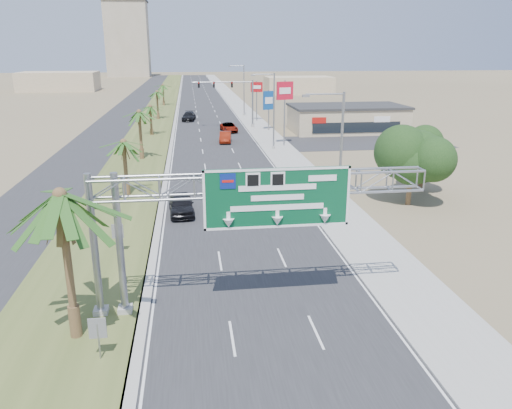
{
  "coord_description": "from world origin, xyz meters",
  "views": [
    {
      "loc": [
        -3.59,
        -13.33,
        12.89
      ],
      "look_at": [
        0.1,
        14.34,
        4.2
      ],
      "focal_mm": 35.0,
      "sensor_mm": 36.0,
      "label": 1
    }
  ],
  "objects_px": {
    "car_mid_lane": "(225,137)",
    "store_building": "(347,119)",
    "car_right_lane": "(229,127)",
    "pole_sign_red_near": "(285,95)",
    "signal_mast": "(241,99)",
    "car_far": "(189,116)",
    "pole_sign_red_far": "(257,90)",
    "palm_near": "(60,196)",
    "sign_gantry": "(244,196)",
    "pole_sign_blue": "(269,102)",
    "car_left_lane": "(181,204)"
  },
  "relations": [
    {
      "from": "car_far",
      "to": "pole_sign_blue",
      "type": "distance_m",
      "value": 19.4
    },
    {
      "from": "sign_gantry",
      "to": "pole_sign_red_far",
      "type": "relative_size",
      "value": 2.27
    },
    {
      "from": "car_mid_lane",
      "to": "store_building",
      "type": "bearing_deg",
      "value": 26.52
    },
    {
      "from": "pole_sign_red_far",
      "to": "car_left_lane",
      "type": "bearing_deg",
      "value": -103.98
    },
    {
      "from": "store_building",
      "to": "pole_sign_blue",
      "type": "xyz_separation_m",
      "value": [
        -12.54,
        2.69,
        2.73
      ]
    },
    {
      "from": "sign_gantry",
      "to": "pole_sign_red_far",
      "type": "distance_m",
      "value": 70.99
    },
    {
      "from": "sign_gantry",
      "to": "pole_sign_red_near",
      "type": "relative_size",
      "value": 1.87
    },
    {
      "from": "palm_near",
      "to": "car_left_lane",
      "type": "relative_size",
      "value": 1.72
    },
    {
      "from": "sign_gantry",
      "to": "car_right_lane",
      "type": "relative_size",
      "value": 3.19
    },
    {
      "from": "palm_near",
      "to": "car_far",
      "type": "distance_m",
      "value": 74.9
    },
    {
      "from": "palm_near",
      "to": "pole_sign_red_far",
      "type": "relative_size",
      "value": 1.13
    },
    {
      "from": "car_mid_lane",
      "to": "pole_sign_blue",
      "type": "bearing_deg",
      "value": 58.47
    },
    {
      "from": "car_right_lane",
      "to": "pole_sign_red_near",
      "type": "distance_m",
      "value": 16.37
    },
    {
      "from": "sign_gantry",
      "to": "store_building",
      "type": "distance_m",
      "value": 60.77
    },
    {
      "from": "car_mid_lane",
      "to": "car_right_lane",
      "type": "xyz_separation_m",
      "value": [
        1.27,
        9.63,
        -0.04
      ]
    },
    {
      "from": "store_building",
      "to": "car_mid_lane",
      "type": "relative_size",
      "value": 3.88
    },
    {
      "from": "car_mid_lane",
      "to": "pole_sign_red_near",
      "type": "distance_m",
      "value": 10.84
    },
    {
      "from": "pole_sign_red_near",
      "to": "palm_near",
      "type": "bearing_deg",
      "value": -111.81
    },
    {
      "from": "car_far",
      "to": "sign_gantry",
      "type": "bearing_deg",
      "value": -81.3
    },
    {
      "from": "car_right_lane",
      "to": "car_far",
      "type": "relative_size",
      "value": 0.94
    },
    {
      "from": "signal_mast",
      "to": "car_far",
      "type": "bearing_deg",
      "value": 130.11
    },
    {
      "from": "pole_sign_blue",
      "to": "car_left_lane",
      "type": "bearing_deg",
      "value": -108.1
    },
    {
      "from": "car_left_lane",
      "to": "pole_sign_red_far",
      "type": "xyz_separation_m",
      "value": [
        13.51,
        54.26,
        4.94
      ]
    },
    {
      "from": "signal_mast",
      "to": "car_right_lane",
      "type": "xyz_separation_m",
      "value": [
        -2.4,
        -3.96,
        -4.12
      ]
    },
    {
      "from": "store_building",
      "to": "pole_sign_blue",
      "type": "height_order",
      "value": "pole_sign_blue"
    },
    {
      "from": "store_building",
      "to": "pole_sign_red_far",
      "type": "relative_size",
      "value": 2.44
    },
    {
      "from": "car_mid_lane",
      "to": "pole_sign_red_near",
      "type": "bearing_deg",
      "value": -20.42
    },
    {
      "from": "car_far",
      "to": "pole_sign_red_far",
      "type": "height_order",
      "value": "pole_sign_red_far"
    },
    {
      "from": "palm_near",
      "to": "car_right_lane",
      "type": "bearing_deg",
      "value": 78.72
    },
    {
      "from": "pole_sign_red_near",
      "to": "pole_sign_blue",
      "type": "relative_size",
      "value": 1.35
    },
    {
      "from": "palm_near",
      "to": "pole_sign_red_near",
      "type": "distance_m",
      "value": 50.02
    },
    {
      "from": "car_far",
      "to": "pole_sign_red_far",
      "type": "xyz_separation_m",
      "value": [
        12.65,
        -2.24,
        4.96
      ]
    },
    {
      "from": "sign_gantry",
      "to": "car_far",
      "type": "bearing_deg",
      "value": 92.04
    },
    {
      "from": "signal_mast",
      "to": "pole_sign_red_near",
      "type": "height_order",
      "value": "pole_sign_red_near"
    },
    {
      "from": "car_left_lane",
      "to": "pole_sign_red_near",
      "type": "height_order",
      "value": "pole_sign_red_near"
    },
    {
      "from": "pole_sign_blue",
      "to": "pole_sign_red_far",
      "type": "relative_size",
      "value": 0.9
    },
    {
      "from": "car_far",
      "to": "pole_sign_red_far",
      "type": "distance_m",
      "value": 13.77
    },
    {
      "from": "signal_mast",
      "to": "pole_sign_red_near",
      "type": "distance_m",
      "value": 18.17
    },
    {
      "from": "sign_gantry",
      "to": "car_far",
      "type": "relative_size",
      "value": 3.0
    },
    {
      "from": "pole_sign_red_near",
      "to": "store_building",
      "type": "bearing_deg",
      "value": 42.51
    },
    {
      "from": "palm_near",
      "to": "car_far",
      "type": "xyz_separation_m",
      "value": [
        5.55,
        74.44,
        -6.12
      ]
    },
    {
      "from": "car_right_lane",
      "to": "car_far",
      "type": "bearing_deg",
      "value": 109.84
    },
    {
      "from": "store_building",
      "to": "pole_sign_red_near",
      "type": "height_order",
      "value": "pole_sign_red_near"
    },
    {
      "from": "pole_sign_red_near",
      "to": "pole_sign_blue",
      "type": "xyz_separation_m",
      "value": [
        0.07,
        14.25,
        -2.33
      ]
    },
    {
      "from": "signal_mast",
      "to": "car_mid_lane",
      "type": "height_order",
      "value": "signal_mast"
    },
    {
      "from": "car_right_lane",
      "to": "pole_sign_blue",
      "type": "xyz_separation_m",
      "value": [
        6.69,
        0.68,
        4.0
      ]
    },
    {
      "from": "car_left_lane",
      "to": "car_right_lane",
      "type": "bearing_deg",
      "value": 76.62
    },
    {
      "from": "car_right_lane",
      "to": "palm_near",
      "type": "bearing_deg",
      "value": -105.41
    },
    {
      "from": "signal_mast",
      "to": "pole_sign_blue",
      "type": "distance_m",
      "value": 5.4
    },
    {
      "from": "pole_sign_blue",
      "to": "pole_sign_red_far",
      "type": "height_order",
      "value": "pole_sign_red_far"
    }
  ]
}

